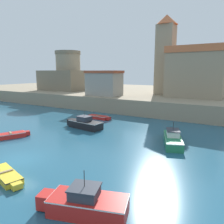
{
  "coord_description": "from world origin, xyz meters",
  "views": [
    {
      "loc": [
        15.82,
        -10.9,
        7.38
      ],
      "look_at": [
        0.84,
        14.04,
        2.0
      ],
      "focal_mm": 35.0,
      "sensor_mm": 36.0,
      "label": 1
    }
  ],
  "objects_px": {
    "dinghy_red_5": "(99,117)",
    "motorboat_black_1": "(85,123)",
    "dinghy_yellow_0": "(6,175)",
    "church": "(196,70)",
    "harbor_shed_near_wharf": "(104,83)",
    "dinghy_red_4": "(12,135)",
    "lighthouse": "(159,60)",
    "motorboat_green_3": "(173,139)",
    "fortress": "(69,77)",
    "motorboat_red_2": "(85,203)"
  },
  "relations": [
    {
      "from": "dinghy_red_5",
      "to": "motorboat_black_1",
      "type": "bearing_deg",
      "value": -73.82
    },
    {
      "from": "dinghy_yellow_0",
      "to": "church",
      "type": "relative_size",
      "value": 0.25
    },
    {
      "from": "motorboat_black_1",
      "to": "harbor_shed_near_wharf",
      "type": "distance_m",
      "value": 16.22
    },
    {
      "from": "dinghy_red_5",
      "to": "dinghy_red_4",
      "type": "bearing_deg",
      "value": -101.54
    },
    {
      "from": "motorboat_black_1",
      "to": "dinghy_red_4",
      "type": "xyz_separation_m",
      "value": [
        -4.41,
        -7.72,
        -0.31
      ]
    },
    {
      "from": "motorboat_black_1",
      "to": "lighthouse",
      "type": "relative_size",
      "value": 0.39
    },
    {
      "from": "motorboat_black_1",
      "to": "dinghy_red_5",
      "type": "xyz_separation_m",
      "value": [
        -1.66,
        5.74,
        -0.34
      ]
    },
    {
      "from": "motorboat_green_3",
      "to": "fortress",
      "type": "bearing_deg",
      "value": 146.87
    },
    {
      "from": "church",
      "to": "motorboat_green_3",
      "type": "bearing_deg",
      "value": -83.76
    },
    {
      "from": "dinghy_yellow_0",
      "to": "church",
      "type": "xyz_separation_m",
      "value": [
        5.04,
        39.42,
        7.55
      ]
    },
    {
      "from": "motorboat_red_2",
      "to": "lighthouse",
      "type": "distance_m",
      "value": 39.82
    },
    {
      "from": "motorboat_red_2",
      "to": "harbor_shed_near_wharf",
      "type": "bearing_deg",
      "value": 121.26
    },
    {
      "from": "dinghy_yellow_0",
      "to": "lighthouse",
      "type": "relative_size",
      "value": 0.29
    },
    {
      "from": "motorboat_black_1",
      "to": "dinghy_red_5",
      "type": "height_order",
      "value": "motorboat_black_1"
    },
    {
      "from": "motorboat_black_1",
      "to": "lighthouse",
      "type": "height_order",
      "value": "lighthouse"
    },
    {
      "from": "dinghy_yellow_0",
      "to": "harbor_shed_near_wharf",
      "type": "relative_size",
      "value": 0.61
    },
    {
      "from": "dinghy_red_5",
      "to": "lighthouse",
      "type": "relative_size",
      "value": 0.29
    },
    {
      "from": "fortress",
      "to": "motorboat_black_1",
      "type": "bearing_deg",
      "value": -44.45
    },
    {
      "from": "motorboat_black_1",
      "to": "motorboat_green_3",
      "type": "distance_m",
      "value": 11.89
    },
    {
      "from": "harbor_shed_near_wharf",
      "to": "dinghy_red_4",
      "type": "bearing_deg",
      "value": -85.46
    },
    {
      "from": "motorboat_green_3",
      "to": "church",
      "type": "relative_size",
      "value": 0.35
    },
    {
      "from": "motorboat_green_3",
      "to": "dinghy_red_5",
      "type": "distance_m",
      "value": 14.91
    },
    {
      "from": "dinghy_red_4",
      "to": "harbor_shed_near_wharf",
      "type": "distance_m",
      "value": 22.61
    },
    {
      "from": "motorboat_green_3",
      "to": "church",
      "type": "distance_m",
      "value": 27.09
    },
    {
      "from": "motorboat_red_2",
      "to": "dinghy_red_5",
      "type": "distance_m",
      "value": 23.63
    },
    {
      "from": "harbor_shed_near_wharf",
      "to": "motorboat_black_1",
      "type": "bearing_deg",
      "value": -66.69
    },
    {
      "from": "motorboat_green_3",
      "to": "dinghy_red_4",
      "type": "xyz_separation_m",
      "value": [
        -16.29,
        -7.24,
        -0.26
      ]
    },
    {
      "from": "dinghy_yellow_0",
      "to": "dinghy_red_5",
      "type": "bearing_deg",
      "value": 106.07
    },
    {
      "from": "dinghy_yellow_0",
      "to": "motorboat_green_3",
      "type": "relative_size",
      "value": 0.71
    },
    {
      "from": "dinghy_yellow_0",
      "to": "lighthouse",
      "type": "xyz_separation_m",
      "value": [
        -2.17,
        37.44,
        9.49
      ]
    },
    {
      "from": "fortress",
      "to": "harbor_shed_near_wharf",
      "type": "relative_size",
      "value": 1.69
    },
    {
      "from": "dinghy_red_5",
      "to": "fortress",
      "type": "relative_size",
      "value": 0.36
    },
    {
      "from": "motorboat_red_2",
      "to": "dinghy_red_5",
      "type": "relative_size",
      "value": 1.22
    },
    {
      "from": "lighthouse",
      "to": "harbor_shed_near_wharf",
      "type": "height_order",
      "value": "lighthouse"
    },
    {
      "from": "motorboat_black_1",
      "to": "harbor_shed_near_wharf",
      "type": "height_order",
      "value": "harbor_shed_near_wharf"
    },
    {
      "from": "motorboat_green_3",
      "to": "harbor_shed_near_wharf",
      "type": "distance_m",
      "value": 23.77
    },
    {
      "from": "dinghy_red_4",
      "to": "lighthouse",
      "type": "bearing_deg",
      "value": 78.67
    },
    {
      "from": "motorboat_red_2",
      "to": "dinghy_red_4",
      "type": "distance_m",
      "value": 16.8
    },
    {
      "from": "church",
      "to": "harbor_shed_near_wharf",
      "type": "height_order",
      "value": "church"
    },
    {
      "from": "dinghy_red_5",
      "to": "dinghy_yellow_0",
      "type": "bearing_deg",
      "value": -73.93
    },
    {
      "from": "church",
      "to": "fortress",
      "type": "relative_size",
      "value": 1.46
    },
    {
      "from": "motorboat_red_2",
      "to": "dinghy_red_4",
      "type": "height_order",
      "value": "motorboat_red_2"
    },
    {
      "from": "dinghy_red_4",
      "to": "harbor_shed_near_wharf",
      "type": "xyz_separation_m",
      "value": [
        -1.75,
        22.01,
        4.87
      ]
    },
    {
      "from": "dinghy_red_4",
      "to": "church",
      "type": "xyz_separation_m",
      "value": [
        13.46,
        33.19,
        7.5
      ]
    },
    {
      "from": "dinghy_yellow_0",
      "to": "motorboat_black_1",
      "type": "distance_m",
      "value": 14.51
    },
    {
      "from": "motorboat_red_2",
      "to": "fortress",
      "type": "relative_size",
      "value": 0.44
    },
    {
      "from": "church",
      "to": "fortress",
      "type": "distance_m",
      "value": 31.47
    },
    {
      "from": "dinghy_yellow_0",
      "to": "motorboat_black_1",
      "type": "relative_size",
      "value": 0.75
    },
    {
      "from": "fortress",
      "to": "motorboat_green_3",
      "type": "bearing_deg",
      "value": -33.13
    },
    {
      "from": "motorboat_green_3",
      "to": "church",
      "type": "height_order",
      "value": "church"
    }
  ]
}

